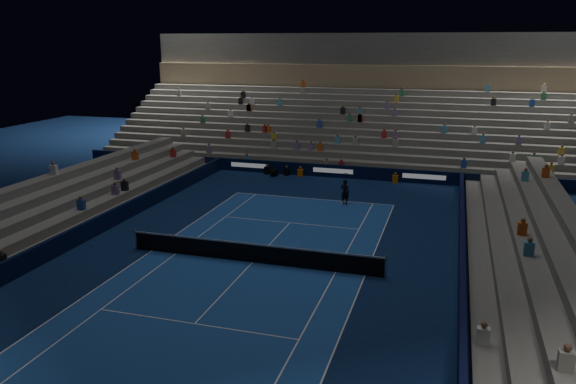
% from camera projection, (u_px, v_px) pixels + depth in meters
% --- Properties ---
extents(ground, '(90.00, 90.00, 0.00)m').
position_uv_depth(ground, '(253.00, 262.00, 27.15)').
color(ground, '#0B1C44').
rests_on(ground, ground).
extents(court_surface, '(10.97, 23.77, 0.01)m').
position_uv_depth(court_surface, '(253.00, 262.00, 27.15)').
color(court_surface, '#1B4696').
rests_on(court_surface, ground).
extents(sponsor_barrier_far, '(44.00, 0.25, 1.00)m').
position_uv_depth(sponsor_barrier_far, '(333.00, 171.00, 44.14)').
color(sponsor_barrier_far, black).
rests_on(sponsor_barrier_far, ground).
extents(sponsor_barrier_east, '(0.25, 37.00, 1.00)m').
position_uv_depth(sponsor_barrier_east, '(462.00, 276.00, 24.34)').
color(sponsor_barrier_east, '#080B32').
rests_on(sponsor_barrier_east, ground).
extents(sponsor_barrier_west, '(0.25, 37.00, 1.00)m').
position_uv_depth(sponsor_barrier_west, '(81.00, 234.00, 29.70)').
color(sponsor_barrier_west, black).
rests_on(sponsor_barrier_west, ground).
extents(grandstand_main, '(44.00, 15.20, 11.20)m').
position_uv_depth(grandstand_main, '(355.00, 119.00, 52.09)').
color(grandstand_main, slate).
rests_on(grandstand_main, ground).
extents(grandstand_east, '(5.00, 37.00, 2.50)m').
position_uv_depth(grandstand_east, '(549.00, 276.00, 23.28)').
color(grandstand_east, slate).
rests_on(grandstand_east, ground).
extents(grandstand_west, '(5.00, 37.00, 2.50)m').
position_uv_depth(grandstand_west, '(26.00, 221.00, 30.55)').
color(grandstand_west, slate).
rests_on(grandstand_west, ground).
extents(tennis_net, '(12.90, 0.10, 1.10)m').
position_uv_depth(tennis_net, '(253.00, 253.00, 27.02)').
color(tennis_net, '#B2B2B7').
rests_on(tennis_net, ground).
extents(tennis_player, '(0.69, 0.54, 1.68)m').
position_uv_depth(tennis_player, '(345.00, 192.00, 36.70)').
color(tennis_player, black).
rests_on(tennis_player, ground).
extents(broadcast_camera, '(0.57, 0.92, 0.54)m').
position_uv_depth(broadcast_camera, '(274.00, 173.00, 44.49)').
color(broadcast_camera, black).
rests_on(broadcast_camera, ground).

